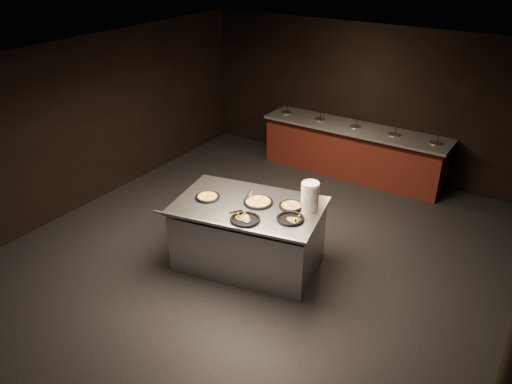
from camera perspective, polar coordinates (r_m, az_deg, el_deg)
room at (r=6.88m, az=-0.15°, el=2.29°), size 7.02×8.02×2.92m
salad_bar at (r=10.20m, az=10.95°, el=4.29°), size 3.70×0.83×1.18m
serving_counter at (r=7.27m, az=-0.84°, el=-5.02°), size 2.28×1.72×0.99m
plate_stack at (r=6.83m, az=6.19°, el=-0.50°), size 0.24×0.24×0.41m
pan_veggie_whole at (r=7.20m, az=-5.56°, el=-0.55°), size 0.35×0.35×0.04m
pan_cheese_whole at (r=7.03m, az=0.25°, el=-1.13°), size 0.42×0.42×0.04m
pan_cheese_slices_a at (r=6.95m, az=4.04°, el=-1.58°), size 0.34×0.34×0.04m
pan_cheese_slices_b at (r=6.62m, az=-1.26°, el=-3.13°), size 0.41×0.41×0.04m
pan_veggie_slices at (r=6.65m, az=3.97°, el=-3.04°), size 0.38×0.38×0.04m
server_left at (r=7.13m, az=-0.78°, el=-0.26°), size 0.10×0.31×0.15m
server_right at (r=6.62m, az=-1.99°, el=-2.56°), size 0.32×0.09×0.15m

